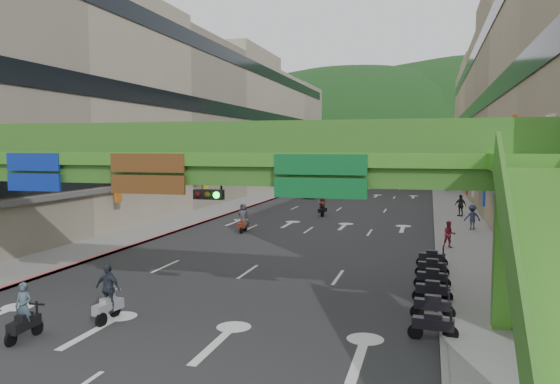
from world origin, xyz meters
name	(u,v)px	position (x,y,z in m)	size (l,w,h in m)	color
ground	(112,365)	(0.00, 0.00, 0.00)	(320.00, 320.00, 0.00)	black
road_slab	(353,200)	(0.00, 50.00, 0.01)	(18.00, 140.00, 0.02)	#28282B
sidewalk_left	(263,197)	(-11.00, 50.00, 0.07)	(4.00, 140.00, 0.15)	gray
sidewalk_right	(451,202)	(11.00, 50.00, 0.07)	(4.00, 140.00, 0.15)	gray
curb_left	(278,197)	(-9.10, 50.00, 0.09)	(0.20, 140.00, 0.18)	#CC5959
curb_right	(434,201)	(9.10, 50.00, 0.09)	(0.20, 140.00, 0.18)	gray
building_row_left	(201,120)	(-18.93, 50.00, 9.46)	(12.80, 95.00, 19.00)	#9E937F
building_row_right	(532,116)	(18.93, 50.00, 9.46)	(12.80, 95.00, 19.00)	gray
overpass_near	(213,174)	(0.93, 5.38, 5.21)	(28.00, 12.27, 7.10)	#4C9E2D
overpass_far	(368,152)	(0.00, 65.00, 5.40)	(28.00, 2.20, 7.10)	#4C9E2D
hill_left	(353,166)	(-15.00, 160.00, 0.00)	(168.00, 140.00, 112.00)	#1C4419
hill_right	(481,165)	(25.00, 180.00, 0.00)	(208.00, 176.00, 128.00)	#1C4419
bunting_string	(320,150)	(0.00, 30.00, 5.96)	(26.00, 0.36, 0.47)	black
scooter_rider_near	(24,314)	(-3.81, 1.00, 0.87)	(0.61, 1.60, 1.89)	black
scooter_rider_mid	(322,204)	(-0.57, 34.31, 1.14)	(1.02, 1.59, 2.18)	black
scooter_rider_left	(108,293)	(-2.29, 3.37, 1.05)	(1.07, 1.60, 2.09)	#94949D
scooter_rider_far	(243,218)	(-4.32, 23.72, 1.08)	(0.92, 1.60, 2.12)	maroon
parked_scooter_row	(433,283)	(8.80, 10.00, 0.52)	(1.60, 11.58, 1.08)	black
car_silver	(311,192)	(-5.29, 51.28, 0.70)	(1.48, 4.24, 1.40)	#9C9EA4
car_yellow	(380,182)	(1.29, 71.85, 0.71)	(1.67, 4.16, 1.42)	yellow
pedestrian_red	(449,237)	(9.80, 20.59, 0.80)	(0.78, 0.61, 1.60)	#A42B42
pedestrian_dark	(460,207)	(11.24, 36.42, 0.94)	(1.10, 0.46, 1.88)	black
pedestrian_blue	(472,219)	(11.66, 28.55, 0.92)	(0.86, 0.55, 1.83)	#2C3152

